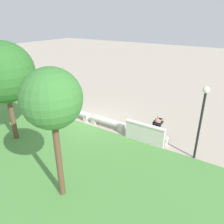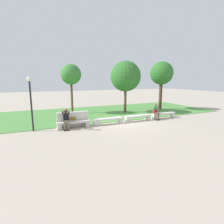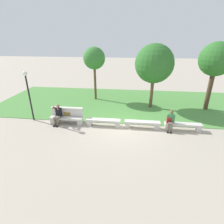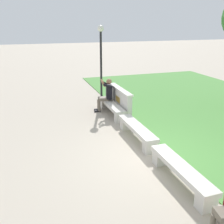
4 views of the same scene
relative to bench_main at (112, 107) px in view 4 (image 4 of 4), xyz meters
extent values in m
plane|color=#B2A593|center=(3.66, 0.00, -0.31)|extent=(80.00, 80.00, 0.00)
cube|color=beige|center=(0.00, 0.00, 0.08)|extent=(2.17, 0.40, 0.12)
cube|color=beige|center=(-0.90, 0.00, -0.14)|extent=(0.28, 0.34, 0.33)
cube|color=beige|center=(0.90, 0.00, -0.14)|extent=(0.28, 0.34, 0.33)
cube|color=beige|center=(2.44, 0.00, 0.08)|extent=(2.17, 0.40, 0.12)
cube|color=beige|center=(1.53, 0.00, -0.14)|extent=(0.28, 0.34, 0.33)
cube|color=beige|center=(3.34, 0.00, -0.14)|extent=(0.28, 0.34, 0.33)
cube|color=beige|center=(4.87, 0.00, 0.08)|extent=(2.17, 0.40, 0.12)
cube|color=beige|center=(3.97, 0.00, -0.14)|extent=(0.28, 0.34, 0.33)
cube|color=beige|center=(5.78, 0.00, -0.14)|extent=(0.28, 0.34, 0.33)
cube|color=beige|center=(0.00, 0.34, 0.17)|extent=(2.02, 0.18, 0.95)
cube|color=silver|center=(0.00, 0.34, 0.67)|extent=(2.08, 0.24, 0.06)
cube|color=olive|center=(0.00, 0.24, 0.28)|extent=(0.44, 0.02, 0.22)
cube|color=black|center=(-0.65, -0.43, -0.28)|extent=(0.14, 0.25, 0.06)
cylinder|color=#6B6051|center=(-0.64, -0.36, -0.07)|extent=(0.11, 0.11, 0.42)
cube|color=black|center=(-0.45, -0.46, -0.28)|extent=(0.14, 0.25, 0.06)
cylinder|color=#6B6051|center=(-0.44, -0.39, -0.07)|extent=(0.11, 0.11, 0.42)
cube|color=#6B6051|center=(-0.51, -0.19, 0.20)|extent=(0.37, 0.47, 0.12)
cube|color=black|center=(-0.47, 0.04, 0.48)|extent=(0.37, 0.28, 0.56)
sphere|color=#9E7051|center=(-0.47, 0.04, 0.90)|extent=(0.22, 0.22, 0.22)
cylinder|color=black|center=(-0.67, -0.03, 0.77)|extent=(0.14, 0.32, 0.21)
cylinder|color=#9E7051|center=(-0.63, -0.18, 0.85)|extent=(0.13, 0.20, 0.27)
cylinder|color=black|center=(-0.30, -0.09, 0.77)|extent=(0.14, 0.32, 0.21)
cylinder|color=#9E7051|center=(-0.38, -0.22, 0.85)|extent=(0.09, 0.19, 0.27)
cube|color=black|center=(-0.52, -0.26, 0.89)|extent=(0.15, 0.04, 0.08)
cylinder|color=black|center=(-2.43, 0.28, 1.20)|extent=(0.10, 0.10, 3.02)
sphere|color=white|center=(-2.43, 0.28, 2.85)|extent=(0.28, 0.28, 0.28)
camera|label=1|loc=(-3.81, 9.04, 5.46)|focal=35.00mm
camera|label=2|loc=(-2.15, -11.13, 2.79)|focal=28.00mm
camera|label=3|loc=(4.14, -9.78, 4.92)|focal=28.00mm
camera|label=4|loc=(9.18, -3.03, 3.13)|focal=42.00mm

